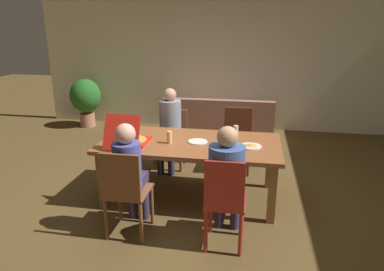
# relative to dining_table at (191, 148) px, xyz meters

# --- Properties ---
(ground_plane) EXTENTS (20.00, 20.00, 0.00)m
(ground_plane) POSITION_rel_dining_table_xyz_m (0.00, 0.00, -0.65)
(ground_plane) COLOR brown
(back_wall) EXTENTS (7.61, 0.12, 2.72)m
(back_wall) POSITION_rel_dining_table_xyz_m (0.00, 3.29, 0.70)
(back_wall) COLOR silver
(back_wall) RESTS_ON ground
(dining_table) EXTENTS (2.16, 1.09, 0.73)m
(dining_table) POSITION_rel_dining_table_xyz_m (0.00, 0.00, 0.00)
(dining_table) COLOR brown
(dining_table) RESTS_ON ground
(chair_0) EXTENTS (0.45, 0.41, 0.86)m
(chair_0) POSITION_rel_dining_table_xyz_m (-0.48, 0.99, -0.19)
(chair_0) COLOR brown
(chair_0) RESTS_ON ground
(person_0) EXTENTS (0.32, 0.52, 1.21)m
(person_0) POSITION_rel_dining_table_xyz_m (-0.48, 0.86, 0.06)
(person_0) COLOR #33303C
(person_0) RESTS_ON ground
(chair_1) EXTENTS (0.42, 0.43, 0.94)m
(chair_1) POSITION_rel_dining_table_xyz_m (-0.48, -0.98, -0.13)
(chair_1) COLOR brown
(chair_1) RESTS_ON ground
(person_1) EXTENTS (0.28, 0.47, 1.18)m
(person_1) POSITION_rel_dining_table_xyz_m (-0.48, -0.83, 0.04)
(person_1) COLOR #372D49
(person_1) RESTS_ON ground
(chair_2) EXTENTS (0.38, 0.41, 0.95)m
(chair_2) POSITION_rel_dining_table_xyz_m (0.51, -1.01, -0.14)
(chair_2) COLOR #A82B24
(chair_2) RESTS_ON ground
(person_2) EXTENTS (0.34, 0.52, 1.22)m
(person_2) POSITION_rel_dining_table_xyz_m (0.51, -0.87, 0.06)
(person_2) COLOR #332C4A
(person_2) RESTS_ON ground
(chair_3) EXTENTS (0.43, 0.39, 0.93)m
(chair_3) POSITION_rel_dining_table_xyz_m (0.51, 1.01, -0.14)
(chair_3) COLOR brown
(chair_3) RESTS_ON ground
(pizza_box_0) EXTENTS (0.41, 0.59, 0.40)m
(pizza_box_0) POSITION_rel_dining_table_xyz_m (-0.70, -0.20, 0.14)
(pizza_box_0) COLOR red
(pizza_box_0) RESTS_ON dining_table
(plate_0) EXTENTS (0.24, 0.24, 0.01)m
(plate_0) POSITION_rel_dining_table_xyz_m (0.09, -0.00, 0.09)
(plate_0) COLOR white
(plate_0) RESTS_ON dining_table
(plate_1) EXTENTS (0.25, 0.25, 0.03)m
(plate_1) POSITION_rel_dining_table_xyz_m (0.72, -0.06, 0.09)
(plate_1) COLOR white
(plate_1) RESTS_ON dining_table
(drinking_glass_0) EXTENTS (0.06, 0.06, 0.15)m
(drinking_glass_0) POSITION_rel_dining_table_xyz_m (0.53, 0.28, 0.16)
(drinking_glass_0) COLOR silver
(drinking_glass_0) RESTS_ON dining_table
(drinking_glass_1) EXTENTS (0.06, 0.06, 0.15)m
(drinking_glass_1) POSITION_rel_dining_table_xyz_m (-0.24, -0.10, 0.15)
(drinking_glass_1) COLOR #E4BF66
(drinking_glass_1) RESTS_ON dining_table
(couch) EXTENTS (2.03, 0.81, 0.80)m
(couch) POSITION_rel_dining_table_xyz_m (0.09, 2.51, -0.36)
(couch) COLOR #9B6657
(couch) RESTS_ON ground
(potted_plant) EXTENTS (0.64, 0.64, 1.02)m
(potted_plant) POSITION_rel_dining_table_xyz_m (-2.78, 2.78, -0.03)
(potted_plant) COLOR #AE7457
(potted_plant) RESTS_ON ground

